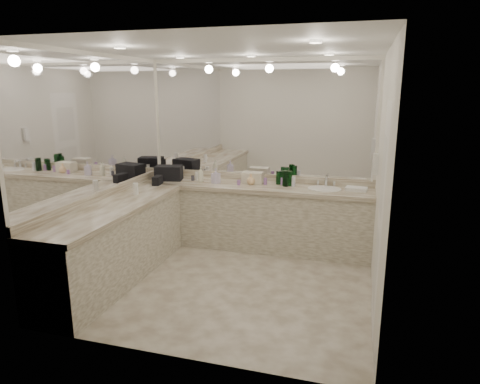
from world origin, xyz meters
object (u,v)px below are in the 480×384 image
(sink, at_px, (324,189))
(soap_bottle_b, at_px, (216,176))
(soap_bottle_c, at_px, (251,179))
(wall_phone, at_px, (376,164))
(cream_cosmetic_case, at_px, (253,177))
(soap_bottle_a, at_px, (201,174))
(black_toiletry_bag, at_px, (169,173))
(hand_towel, at_px, (356,189))

(sink, bearing_deg, soap_bottle_b, -178.02)
(soap_bottle_b, height_order, soap_bottle_c, soap_bottle_b)
(soap_bottle_c, bearing_deg, sink, 0.14)
(wall_phone, height_order, soap_bottle_c, wall_phone)
(sink, xyz_separation_m, cream_cosmetic_case, (-1.01, 0.09, 0.09))
(soap_bottle_a, xyz_separation_m, soap_bottle_b, (0.24, -0.03, -0.00))
(black_toiletry_bag, distance_m, soap_bottle_c, 1.22)
(black_toiletry_bag, relative_size, soap_bottle_a, 1.76)
(soap_bottle_b, bearing_deg, soap_bottle_c, 5.72)
(wall_phone, bearing_deg, sink, 140.43)
(black_toiletry_bag, height_order, soap_bottle_c, black_toiletry_bag)
(black_toiletry_bag, xyz_separation_m, soap_bottle_a, (0.49, 0.01, -0.00))
(hand_towel, bearing_deg, black_toiletry_bag, -178.43)
(cream_cosmetic_case, relative_size, soap_bottle_a, 1.33)
(sink, bearing_deg, soap_bottle_c, -179.86)
(black_toiletry_bag, xyz_separation_m, soap_bottle_c, (1.22, 0.03, -0.03))
(hand_towel, relative_size, soap_bottle_b, 1.27)
(soap_bottle_a, bearing_deg, hand_towel, 1.67)
(sink, height_order, black_toiletry_bag, black_toiletry_bag)
(wall_phone, relative_size, cream_cosmetic_case, 0.84)
(wall_phone, distance_m, soap_bottle_c, 1.73)
(wall_phone, distance_m, black_toiletry_bag, 2.89)
(soap_bottle_c, bearing_deg, black_toiletry_bag, -178.44)
(sink, xyz_separation_m, soap_bottle_a, (-1.74, -0.03, 0.11))
(black_toiletry_bag, distance_m, cream_cosmetic_case, 1.23)
(sink, bearing_deg, cream_cosmetic_case, 174.92)
(cream_cosmetic_case, height_order, hand_towel, cream_cosmetic_case)
(sink, height_order, soap_bottle_c, soap_bottle_c)
(cream_cosmetic_case, xyz_separation_m, soap_bottle_b, (-0.50, -0.14, 0.02))
(sink, bearing_deg, hand_towel, 5.15)
(black_toiletry_bag, xyz_separation_m, hand_towel, (2.63, 0.07, -0.09))
(hand_towel, height_order, soap_bottle_c, soap_bottle_c)
(black_toiletry_bag, bearing_deg, cream_cosmetic_case, 5.85)
(sink, height_order, cream_cosmetic_case, cream_cosmetic_case)
(cream_cosmetic_case, relative_size, soap_bottle_b, 1.35)
(sink, relative_size, soap_bottle_b, 2.09)
(cream_cosmetic_case, bearing_deg, wall_phone, -22.15)
(hand_towel, bearing_deg, sink, -174.85)
(hand_towel, distance_m, soap_bottle_c, 1.41)
(black_toiletry_bag, height_order, soap_bottle_a, black_toiletry_bag)
(sink, height_order, soap_bottle_b, soap_bottle_b)
(wall_phone, relative_size, soap_bottle_c, 1.59)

